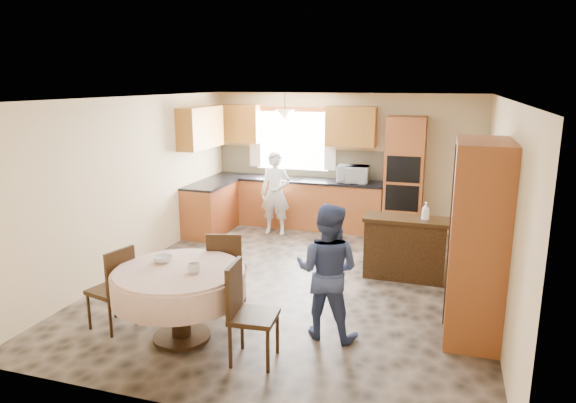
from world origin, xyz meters
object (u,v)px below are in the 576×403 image
(cupboard, at_px, (477,240))
(person_sink, at_px, (275,193))
(person_dining, at_px, (327,271))
(chair_left, at_px, (115,285))
(sideboard, at_px, (405,250))
(chair_right, at_px, (246,308))
(oven_tower, at_px, (404,177))
(dining_table, at_px, (179,284))
(chair_back, at_px, (226,267))

(cupboard, xyz_separation_m, person_sink, (-3.28, 2.94, -0.31))
(person_sink, bearing_deg, person_dining, -67.47)
(person_sink, bearing_deg, chair_left, -101.20)
(chair_left, height_order, person_dining, person_dining)
(sideboard, bearing_deg, chair_right, -114.42)
(oven_tower, height_order, chair_left, oven_tower)
(chair_left, distance_m, chair_right, 1.63)
(chair_left, xyz_separation_m, chair_right, (1.62, -0.17, 0.03))
(chair_left, distance_m, person_sink, 4.09)
(dining_table, distance_m, chair_back, 0.81)
(dining_table, xyz_separation_m, person_dining, (1.47, 0.55, 0.12))
(cupboard, bearing_deg, person_sink, 138.10)
(cupboard, relative_size, chair_back, 2.13)
(person_sink, height_order, person_dining, person_sink)
(chair_back, relative_size, person_sink, 0.67)
(oven_tower, bearing_deg, person_sink, -165.42)
(chair_back, bearing_deg, chair_left, 23.14)
(sideboard, xyz_separation_m, person_dining, (-0.66, -1.98, 0.33))
(chair_back, height_order, chair_right, chair_right)
(dining_table, xyz_separation_m, chair_right, (0.83, -0.19, -0.06))
(chair_right, relative_size, person_dining, 0.68)
(sideboard, height_order, chair_right, chair_right)
(chair_left, distance_m, person_dining, 2.34)
(oven_tower, bearing_deg, chair_back, -114.19)
(sideboard, distance_m, person_sink, 2.88)
(chair_left, xyz_separation_m, chair_back, (0.97, 0.80, 0.02))
(dining_table, distance_m, chair_right, 0.85)
(chair_right, xyz_separation_m, person_sink, (-1.14, 4.23, 0.19))
(chair_right, height_order, person_sink, person_sink)
(dining_table, bearing_deg, cupboard, 20.34)
(dining_table, distance_m, person_sink, 4.05)
(dining_table, relative_size, chair_left, 1.47)
(chair_right, bearing_deg, chair_back, 28.98)
(dining_table, height_order, chair_left, chair_left)
(chair_left, distance_m, chair_back, 1.26)
(cupboard, distance_m, person_sink, 4.41)
(cupboard, height_order, chair_back, cupboard)
(chair_right, bearing_deg, cupboard, -63.59)
(cupboard, distance_m, chair_left, 3.95)
(sideboard, height_order, person_sink, person_sink)
(oven_tower, relative_size, cupboard, 1.00)
(chair_left, height_order, chair_back, chair_back)
(person_sink, relative_size, person_dining, 1.01)
(oven_tower, xyz_separation_m, chair_left, (-2.69, -4.63, -0.54))
(sideboard, xyz_separation_m, chair_back, (-1.94, -1.73, 0.14))
(person_sink, distance_m, person_dining, 3.92)
(sideboard, xyz_separation_m, chair_right, (-1.29, -2.71, 0.15))
(chair_right, relative_size, person_sink, 0.67)
(chair_left, height_order, person_sink, person_sink)
(oven_tower, xyz_separation_m, sideboard, (0.23, -2.09, -0.65))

